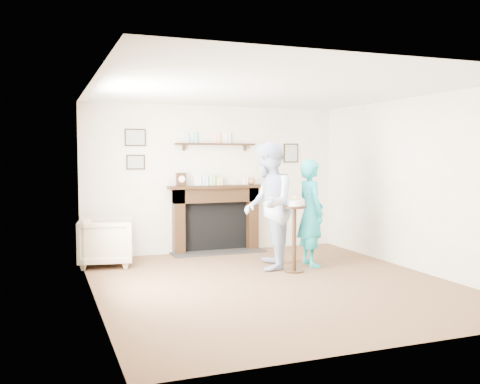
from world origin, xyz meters
The scene contains 6 objects.
ground centered at (0.00, 0.00, 0.00)m, with size 5.00×5.00×0.00m, color brown.
room_shell centered at (0.00, 0.69, 1.62)m, with size 4.54×5.02×2.52m.
armchair centered at (-1.90, 1.90, 0.00)m, with size 0.77×0.79×0.72m, color tan.
man centered at (0.30, 0.85, 0.00)m, with size 0.90×0.70×1.86m, color silver.
woman centered at (0.98, 0.81, 0.00)m, with size 0.59×0.38×1.60m, color #1FA8B1.
pedestal_table centered at (0.56, 0.52, 0.67)m, with size 0.34×0.34×1.08m.
Camera 1 is at (-2.81, -6.27, 1.67)m, focal length 40.00 mm.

